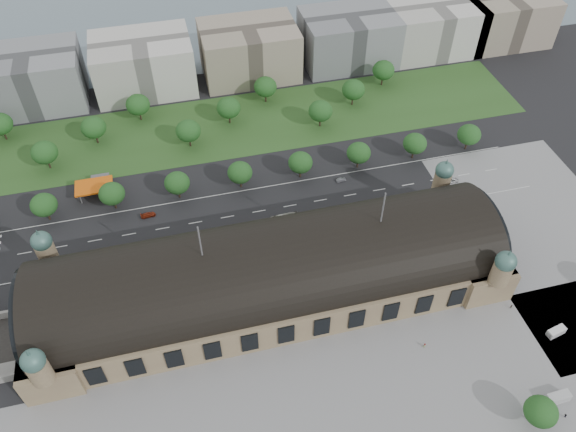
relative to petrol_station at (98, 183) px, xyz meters
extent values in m
plane|color=black|center=(53.91, -65.28, -2.95)|extent=(900.00, 900.00, 0.00)
cube|color=#96835D|center=(53.91, -65.28, 3.05)|extent=(150.00, 40.00, 12.00)
cube|color=#96835D|center=(-13.09, -65.28, 3.05)|extent=(16.00, 43.00, 12.00)
cube|color=#96835D|center=(120.91, -65.28, 3.05)|extent=(16.00, 43.00, 12.00)
cylinder|color=black|center=(53.91, -65.28, 9.05)|extent=(144.00, 37.60, 37.60)
cylinder|color=black|center=(-19.09, -65.28, 11.05)|extent=(1.20, 32.00, 32.00)
cylinder|color=black|center=(126.91, -65.28, 11.05)|extent=(1.20, 32.00, 32.00)
cylinder|color=#96835D|center=(-13.09, -44.28, 13.05)|extent=(6.00, 6.00, 8.00)
sphere|color=#436C63|center=(-13.09, -44.28, 18.55)|extent=(6.40, 6.40, 6.40)
cone|color=#436C63|center=(-13.09, -44.28, 22.55)|extent=(1.00, 1.00, 2.50)
cylinder|color=#96835D|center=(120.91, -44.28, 13.05)|extent=(6.00, 6.00, 8.00)
sphere|color=#436C63|center=(120.91, -44.28, 18.55)|extent=(6.40, 6.40, 6.40)
cone|color=#436C63|center=(120.91, -44.28, 22.55)|extent=(1.00, 1.00, 2.50)
cylinder|color=#96835D|center=(-13.09, -86.28, 13.05)|extent=(6.00, 6.00, 8.00)
sphere|color=#436C63|center=(-13.09, -86.28, 18.55)|extent=(6.40, 6.40, 6.40)
cone|color=#436C63|center=(-13.09, -86.28, 22.55)|extent=(1.00, 1.00, 2.50)
cylinder|color=#96835D|center=(120.91, -86.28, 13.05)|extent=(6.00, 6.00, 8.00)
sphere|color=#436C63|center=(120.91, -86.28, 18.55)|extent=(6.40, 6.40, 6.40)
cone|color=#436C63|center=(120.91, -86.28, 22.55)|extent=(1.00, 1.00, 2.50)
cylinder|color=#59595B|center=(33.91, -65.28, 28.55)|extent=(0.50, 0.50, 12.00)
cylinder|color=#59595B|center=(88.91, -65.28, 28.55)|extent=(0.50, 0.50, 12.00)
cube|color=gray|center=(63.91, -109.28, -2.95)|extent=(190.00, 48.00, 0.12)
cube|color=gray|center=(156.91, -65.28, -2.95)|extent=(56.00, 100.00, 0.12)
cube|color=black|center=(33.91, -27.28, -2.95)|extent=(260.00, 26.00, 0.10)
cube|color=#2D5321|center=(38.91, 27.72, -2.95)|extent=(300.00, 45.00, 0.10)
cube|color=#E65D0D|center=(-1.09, -3.28, 1.75)|extent=(14.00, 9.00, 0.70)
cube|color=#59595B|center=(0.91, 2.72, -1.35)|extent=(7.00, 5.00, 3.20)
cylinder|color=#59595B|center=(-6.59, -0.08, -0.75)|extent=(0.50, 0.50, 4.40)
cylinder|color=#59595B|center=(4.41, -0.08, -0.75)|extent=(0.50, 0.50, 4.40)
cylinder|color=#59595B|center=(-6.59, -6.48, -0.75)|extent=(0.50, 0.50, 4.40)
cylinder|color=#59595B|center=(4.41, -6.48, -0.75)|extent=(0.50, 0.50, 4.40)
cube|color=gray|center=(-26.09, 67.72, 9.05)|extent=(45.00, 32.00, 24.00)
cube|color=silver|center=(23.91, 67.72, 9.05)|extent=(45.00, 32.00, 24.00)
cube|color=#A1927E|center=(73.91, 67.72, 9.05)|extent=(45.00, 32.00, 24.00)
cube|color=gray|center=(123.91, 67.72, 9.05)|extent=(45.00, 32.00, 24.00)
cube|color=silver|center=(168.91, 67.72, 9.05)|extent=(45.00, 32.00, 24.00)
cube|color=#A1927E|center=(208.91, 67.72, 9.05)|extent=(45.00, 32.00, 24.00)
cylinder|color=#2D2116|center=(-18.09, -12.28, -0.79)|extent=(0.70, 0.70, 4.32)
ellipsoid|color=#1B4C1B|center=(-18.09, -12.28, 4.49)|extent=(9.60, 9.60, 8.16)
cylinder|color=#2D2116|center=(5.91, -12.28, -0.79)|extent=(0.70, 0.70, 4.32)
ellipsoid|color=#1B4C1B|center=(5.91, -12.28, 4.49)|extent=(9.60, 9.60, 8.16)
cylinder|color=#2D2116|center=(29.91, -12.28, -0.79)|extent=(0.70, 0.70, 4.32)
ellipsoid|color=#1B4C1B|center=(29.91, -12.28, 4.49)|extent=(9.60, 9.60, 8.16)
cylinder|color=#2D2116|center=(53.91, -12.28, -0.79)|extent=(0.70, 0.70, 4.32)
ellipsoid|color=#1B4C1B|center=(53.91, -12.28, 4.49)|extent=(9.60, 9.60, 8.16)
cylinder|color=#2D2116|center=(77.91, -12.28, -0.79)|extent=(0.70, 0.70, 4.32)
ellipsoid|color=#1B4C1B|center=(77.91, -12.28, 4.49)|extent=(9.60, 9.60, 8.16)
cylinder|color=#2D2116|center=(101.91, -12.28, -0.79)|extent=(0.70, 0.70, 4.32)
ellipsoid|color=#1B4C1B|center=(101.91, -12.28, 4.49)|extent=(9.60, 9.60, 8.16)
cylinder|color=#2D2116|center=(125.91, -12.28, -0.79)|extent=(0.70, 0.70, 4.32)
ellipsoid|color=#1B4C1B|center=(125.91, -12.28, 4.49)|extent=(9.60, 9.60, 8.16)
cylinder|color=#2D2116|center=(149.91, -12.28, -0.79)|extent=(0.70, 0.70, 4.32)
ellipsoid|color=#1B4C1B|center=(149.91, -12.28, 4.49)|extent=(9.60, 9.60, 8.16)
cylinder|color=#2D2116|center=(-38.09, 41.72, -0.61)|extent=(0.70, 0.70, 4.68)
ellipsoid|color=#1B4C1B|center=(-38.09, 41.72, 5.11)|extent=(10.40, 10.40, 8.84)
cylinder|color=#2D2116|center=(-19.09, 17.72, -0.61)|extent=(0.70, 0.70, 4.68)
ellipsoid|color=#1B4C1B|center=(-19.09, 17.72, 5.11)|extent=(10.40, 10.40, 8.84)
cylinder|color=#2D2116|center=(-0.09, 29.72, -0.61)|extent=(0.70, 0.70, 4.68)
ellipsoid|color=#1B4C1B|center=(-0.09, 29.72, 5.11)|extent=(10.40, 10.40, 8.84)
cylinder|color=#2D2116|center=(18.91, 41.72, -0.61)|extent=(0.70, 0.70, 4.68)
ellipsoid|color=#1B4C1B|center=(18.91, 41.72, 5.11)|extent=(10.40, 10.40, 8.84)
cylinder|color=#2D2116|center=(37.91, 17.72, -0.61)|extent=(0.70, 0.70, 4.68)
ellipsoid|color=#1B4C1B|center=(37.91, 17.72, 5.11)|extent=(10.40, 10.40, 8.84)
cylinder|color=#2D2116|center=(56.91, 29.72, -0.61)|extent=(0.70, 0.70, 4.68)
ellipsoid|color=#1B4C1B|center=(56.91, 29.72, 5.11)|extent=(10.40, 10.40, 8.84)
cylinder|color=#2D2116|center=(75.91, 41.72, -0.61)|extent=(0.70, 0.70, 4.68)
ellipsoid|color=#1B4C1B|center=(75.91, 41.72, 5.11)|extent=(10.40, 10.40, 8.84)
cylinder|color=#2D2116|center=(94.91, 17.72, -0.61)|extent=(0.70, 0.70, 4.68)
ellipsoid|color=#1B4C1B|center=(94.91, 17.72, 5.11)|extent=(10.40, 10.40, 8.84)
cylinder|color=#2D2116|center=(113.91, 29.72, -0.61)|extent=(0.70, 0.70, 4.68)
ellipsoid|color=#1B4C1B|center=(113.91, 29.72, 5.11)|extent=(10.40, 10.40, 8.84)
cylinder|color=#2D2116|center=(132.91, 41.72, -0.61)|extent=(0.70, 0.70, 4.68)
ellipsoid|color=#1B4C1B|center=(132.91, 41.72, 5.11)|extent=(10.40, 10.40, 8.84)
cylinder|color=#2D2116|center=(113.91, -125.28, -0.97)|extent=(0.70, 0.70, 3.96)
ellipsoid|color=#1B4C1B|center=(113.91, -125.28, 3.87)|extent=(9.00, 9.00, 7.65)
imported|color=black|center=(5.98, -35.70, -2.27)|extent=(5.13, 2.80, 1.36)
imported|color=maroon|center=(17.42, -19.75, -2.16)|extent=(5.60, 2.70, 1.57)
imported|color=#192446|center=(70.95, -33.90, -2.28)|extent=(4.09, 2.04, 1.34)
imported|color=slate|center=(92.99, -18.67, -2.30)|extent=(4.08, 1.81, 1.30)
imported|color=silver|center=(135.40, -29.82, -2.25)|extent=(5.12, 2.49, 1.40)
imported|color=black|center=(-8.44, -41.19, -2.27)|extent=(4.33, 2.88, 1.35)
imported|color=maroon|center=(5.88, -42.36, -2.30)|extent=(5.03, 4.59, 1.30)
imported|color=#192948|center=(-1.73, -44.28, -2.30)|extent=(4.75, 3.83, 1.29)
imported|color=slate|center=(9.87, -40.28, -2.19)|extent=(4.65, 4.08, 1.52)
imported|color=silver|center=(1.02, -44.02, -2.29)|extent=(4.25, 2.94, 1.33)
imported|color=gray|center=(20.37, -43.78, -2.13)|extent=(6.31, 5.82, 1.64)
imported|color=black|center=(35.91, -44.28, -2.29)|extent=(4.65, 4.30, 1.31)
imported|color=red|center=(50.12, -37.09, -1.33)|extent=(11.85, 3.74, 3.25)
imported|color=beige|center=(72.91, -37.48, -1.30)|extent=(12.01, 3.86, 3.29)
imported|color=beige|center=(66.14, -34.40, -1.49)|extent=(10.51, 2.67, 2.91)
cube|color=white|center=(135.66, -101.75, -1.68)|extent=(6.22, 3.47, 2.54)
cube|color=white|center=(133.55, -102.18, -2.07)|extent=(1.96, 2.42, 1.76)
cube|color=#B8B8BA|center=(123.91, -121.04, -1.50)|extent=(6.78, 2.86, 2.91)
cube|color=#B8B8BA|center=(121.45, -121.11, -1.94)|extent=(1.85, 2.51, 2.01)
imported|color=gray|center=(94.48, -96.07, -2.05)|extent=(0.92, 0.58, 1.80)
imported|color=gray|center=(127.30, -89.69, -2.14)|extent=(0.68, 0.89, 1.61)
imported|color=gray|center=(123.14, -126.01, -2.19)|extent=(0.70, 1.07, 1.52)
camera|label=1|loc=(32.45, -172.81, 147.45)|focal=35.00mm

